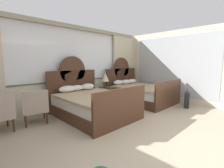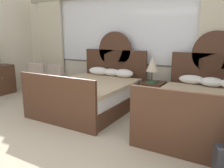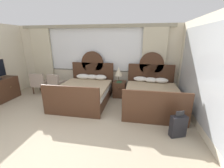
# 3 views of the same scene
# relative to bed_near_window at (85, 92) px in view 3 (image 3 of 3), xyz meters

# --- Properties ---
(ground_plane) EXTENTS (24.00, 24.00, 0.00)m
(ground_plane) POSITION_rel_bed_near_window_xyz_m (0.06, -2.72, -0.36)
(ground_plane) COLOR tan
(wall_back_window) EXTENTS (6.56, 0.22, 2.70)m
(wall_back_window) POSITION_rel_bed_near_window_xyz_m (0.06, 1.20, 1.08)
(wall_back_window) COLOR beige
(wall_back_window) RESTS_ON ground_plane
(wall_right_mirror) EXTENTS (0.08, 4.52, 2.70)m
(wall_right_mirror) POSITION_rel_bed_near_window_xyz_m (3.37, -1.03, 0.99)
(wall_right_mirror) COLOR beige
(wall_right_mirror) RESTS_ON ground_plane
(bed_near_window) EXTENTS (1.71, 2.18, 1.69)m
(bed_near_window) POSITION_rel_bed_near_window_xyz_m (0.00, 0.00, 0.00)
(bed_near_window) COLOR #472B1C
(bed_near_window) RESTS_ON ground_plane
(bed_near_mirror) EXTENTS (1.71, 2.18, 1.69)m
(bed_near_mirror) POSITION_rel_bed_near_window_xyz_m (2.31, -0.00, -0.00)
(bed_near_mirror) COLOR #472B1C
(bed_near_mirror) RESTS_ON ground_plane
(nightstand_between_beds) EXTENTS (0.46, 0.49, 0.60)m
(nightstand_between_beds) POSITION_rel_bed_near_window_xyz_m (1.15, 0.68, -0.06)
(nightstand_between_beds) COLOR #472B1C
(nightstand_between_beds) RESTS_ON ground_plane
(table_lamp_on_nightstand) EXTENTS (0.27, 0.27, 0.55)m
(table_lamp_on_nightstand) POSITION_rel_bed_near_window_xyz_m (1.11, 0.68, 0.62)
(table_lamp_on_nightstand) COLOR brown
(table_lamp_on_nightstand) RESTS_ON nightstand_between_beds
(book_on_nightstand) EXTENTS (0.18, 0.26, 0.03)m
(book_on_nightstand) POSITION_rel_bed_near_window_xyz_m (1.16, 0.59, 0.25)
(book_on_nightstand) COLOR #285133
(book_on_nightstand) RESTS_ON nightstand_between_beds
(armchair_by_window_left) EXTENTS (0.67, 0.67, 0.85)m
(armchair_by_window_left) POSITION_rel_bed_near_window_xyz_m (-1.36, 0.48, 0.09)
(armchair_by_window_left) COLOR #B29E8E
(armchair_by_window_left) RESTS_ON ground_plane
(armchair_by_window_centre) EXTENTS (0.59, 0.59, 0.85)m
(armchair_by_window_centre) POSITION_rel_bed_near_window_xyz_m (-2.11, 0.48, 0.09)
(armchair_by_window_centre) COLOR #B29E8E
(armchair_by_window_centre) RESTS_ON ground_plane
(suitcase_on_floor) EXTENTS (0.39, 0.27, 0.64)m
(suitcase_on_floor) POSITION_rel_bed_near_window_xyz_m (2.78, -1.53, -0.10)
(suitcase_on_floor) COLOR black
(suitcase_on_floor) RESTS_ON ground_plane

